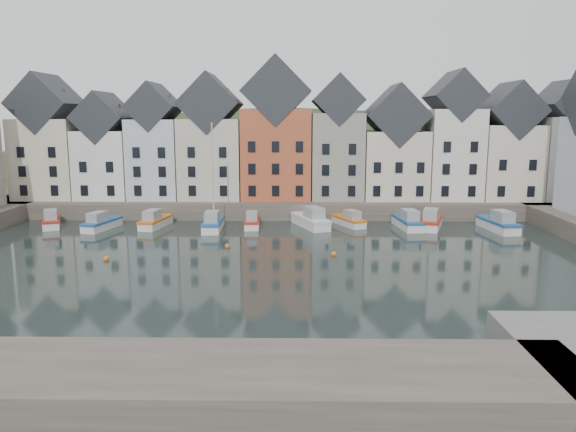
{
  "coord_description": "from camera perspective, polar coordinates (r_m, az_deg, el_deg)",
  "views": [
    {
      "loc": [
        2.57,
        -44.27,
        12.42
      ],
      "look_at": [
        1.84,
        6.0,
        3.47
      ],
      "focal_mm": 35.0,
      "sensor_mm": 36.0,
      "label": 1
    }
  ],
  "objects": [
    {
      "name": "ground",
      "position": [
        46.05,
        -2.41,
        -5.56
      ],
      "size": [
        260.0,
        260.0,
        0.0
      ],
      "primitive_type": "plane",
      "color": "black",
      "rests_on": "ground"
    },
    {
      "name": "far_quay",
      "position": [
        75.19,
        -1.14,
        1.36
      ],
      "size": [
        90.0,
        16.0,
        2.0
      ],
      "primitive_type": "cube",
      "color": "#4B4239",
      "rests_on": "ground"
    },
    {
      "name": "near_wall",
      "position": [
        28.01,
        -26.93,
        -15.12
      ],
      "size": [
        50.0,
        6.0,
        2.0
      ],
      "primitive_type": "cube",
      "color": "#4B4239",
      "rests_on": "ground"
    },
    {
      "name": "hillside",
      "position": [
        104.81,
        -0.61,
        -6.75
      ],
      "size": [
        153.6,
        70.4,
        64.0
      ],
      "color": "#263018",
      "rests_on": "ground"
    },
    {
      "name": "far_terrace",
      "position": [
        72.36,
        1.34,
        7.29
      ],
      "size": [
        72.37,
        8.16,
        17.78
      ],
      "color": "beige",
      "rests_on": "far_quay"
    },
    {
      "name": "mooring_buoys",
      "position": [
        51.52,
        -6.54,
        -3.75
      ],
      "size": [
        20.5,
        5.5,
        0.5
      ],
      "color": "orange",
      "rests_on": "ground"
    },
    {
      "name": "boat_a",
      "position": [
        69.29,
        -22.92,
        -0.47
      ],
      "size": [
        3.89,
        6.12,
        2.25
      ],
      "rotation": [
        0.0,
        0.0,
        0.38
      ],
      "color": "silver",
      "rests_on": "ground"
    },
    {
      "name": "boat_b",
      "position": [
        65.7,
        -18.46,
        -0.73
      ],
      "size": [
        3.13,
        6.14,
        2.26
      ],
      "rotation": [
        0.0,
        0.0,
        -0.23
      ],
      "color": "silver",
      "rests_on": "ground"
    },
    {
      "name": "boat_c",
      "position": [
        65.34,
        -13.35,
        -0.52
      ],
      "size": [
        2.87,
        6.21,
        2.29
      ],
      "rotation": [
        0.0,
        0.0,
        -0.17
      ],
      "color": "silver",
      "rests_on": "ground"
    },
    {
      "name": "boat_d",
      "position": [
        62.5,
        -7.62,
        -0.73
      ],
      "size": [
        2.09,
        6.32,
        11.99
      ],
      "rotation": [
        0.0,
        0.0,
        0.02
      ],
      "color": "silver",
      "rests_on": "ground"
    },
    {
      "name": "boat_e",
      "position": [
        63.85,
        -3.66,
        -0.58
      ],
      "size": [
        1.89,
        5.41,
        2.05
      ],
      "rotation": [
        0.0,
        0.0,
        0.04
      ],
      "color": "silver",
      "rests_on": "ground"
    },
    {
      "name": "boat_f",
      "position": [
        63.61,
        2.36,
        -0.44
      ],
      "size": [
        4.56,
        7.28,
        2.68
      ],
      "rotation": [
        0.0,
        0.0,
        0.37
      ],
      "color": "silver",
      "rests_on": "ground"
    },
    {
      "name": "boat_g",
      "position": [
        64.82,
        6.25,
        -0.45
      ],
      "size": [
        3.81,
        5.63,
        2.08
      ],
      "rotation": [
        0.0,
        0.0,
        0.44
      ],
      "color": "silver",
      "rests_on": "ground"
    },
    {
      "name": "boat_h",
      "position": [
        64.37,
        12.07,
        -0.59
      ],
      "size": [
        2.66,
        6.53,
        2.44
      ],
      "rotation": [
        0.0,
        0.0,
        0.11
      ],
      "color": "silver",
      "rests_on": "ground"
    },
    {
      "name": "boat_i",
      "position": [
        65.07,
        14.34,
        -0.55
      ],
      "size": [
        4.03,
        6.86,
        2.52
      ],
      "rotation": [
        0.0,
        0.0,
        -0.33
      ],
      "color": "silver",
      "rests_on": "ground"
    },
    {
      "name": "boat_j",
      "position": [
        65.8,
        20.63,
        -0.75
      ],
      "size": [
        2.96,
        6.96,
        2.59
      ],
      "rotation": [
        0.0,
        0.0,
        0.13
      ],
      "color": "silver",
      "rests_on": "ground"
    }
  ]
}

